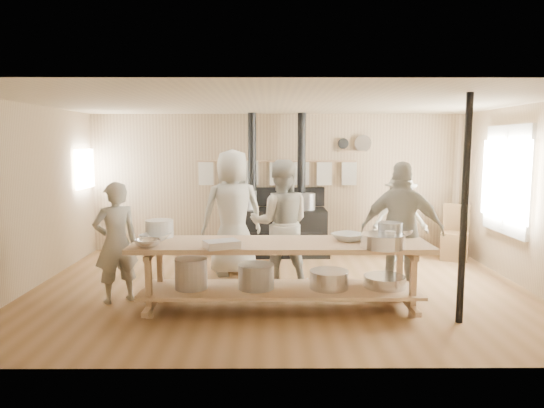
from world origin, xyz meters
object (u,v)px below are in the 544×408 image
(chair, at_px, (455,243))
(prep_table, at_px, (280,268))
(cook_center, at_px, (233,213))
(cook_by_window, at_px, (400,218))
(stove, at_px, (276,227))
(roasting_pan, at_px, (222,244))
(cook_left, at_px, (281,223))
(cook_right, at_px, (402,231))
(cook_far_left, at_px, (116,242))

(chair, bearing_deg, prep_table, -116.60)
(cook_center, distance_m, cook_by_window, 2.99)
(prep_table, relative_size, chair, 3.69)
(cook_by_window, bearing_deg, chair, 5.17)
(stove, distance_m, roasting_pan, 3.44)
(stove, bearing_deg, cook_center, -116.94)
(roasting_pan, bearing_deg, cook_left, 62.23)
(stove, height_order, cook_left, stove)
(prep_table, xyz_separation_m, cook_left, (0.03, 1.02, 0.39))
(cook_right, bearing_deg, cook_by_window, -89.27)
(prep_table, bearing_deg, roasting_pan, -154.04)
(cook_far_left, relative_size, cook_by_window, 1.02)
(cook_by_window, height_order, chair, cook_by_window)
(cook_by_window, bearing_deg, prep_table, -131.61)
(cook_left, relative_size, cook_by_window, 1.19)
(cook_right, height_order, roasting_pan, cook_right)
(cook_left, height_order, cook_right, cook_left)
(cook_left, relative_size, cook_center, 0.93)
(cook_far_left, height_order, cook_by_window, cook_far_left)
(prep_table, height_order, cook_by_window, cook_by_window)
(cook_right, relative_size, cook_by_window, 1.19)
(cook_right, height_order, chair, cook_right)
(stove, distance_m, chair, 3.20)
(stove, distance_m, cook_by_window, 2.22)
(cook_right, bearing_deg, prep_table, 30.06)
(cook_left, bearing_deg, cook_by_window, -144.97)
(cook_left, height_order, cook_center, cook_center)
(cook_center, bearing_deg, cook_right, 135.94)
(prep_table, distance_m, cook_right, 1.71)
(cook_far_left, height_order, cook_center, cook_center)
(prep_table, relative_size, cook_far_left, 2.30)
(cook_left, relative_size, cook_right, 1.00)
(cook_left, xyz_separation_m, cook_right, (1.58, -0.59, -0.00))
(cook_by_window, bearing_deg, cook_far_left, -153.73)
(cook_far_left, xyz_separation_m, cook_center, (1.40, 1.32, 0.20))
(cook_by_window, distance_m, chair, 1.13)
(cook_far_left, bearing_deg, stove, -161.82)
(cook_right, height_order, cook_by_window, cook_right)
(cook_left, xyz_separation_m, chair, (3.13, 1.60, -0.62))
(prep_table, bearing_deg, chair, 39.64)
(cook_left, distance_m, cook_right, 1.68)
(cook_far_left, distance_m, cook_left, 2.25)
(cook_far_left, xyz_separation_m, cook_right, (3.71, 0.11, 0.13))
(cook_left, bearing_deg, prep_table, 87.96)
(cook_center, relative_size, chair, 2.01)
(cook_by_window, distance_m, roasting_pan, 4.01)
(prep_table, bearing_deg, stove, 89.96)
(cook_center, relative_size, roasting_pan, 5.12)
(chair, bearing_deg, cook_left, -129.15)
(prep_table, height_order, cook_center, cook_center)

